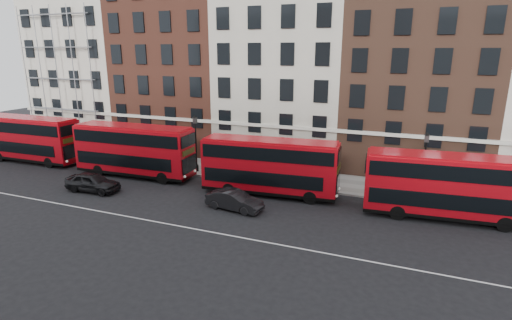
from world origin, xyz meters
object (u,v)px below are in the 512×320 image
at_px(bus_c, 269,165).
at_px(car_rear, 93,182).
at_px(bus_d, 446,185).
at_px(car_front, 234,200).
at_px(bus_b, 134,149).
at_px(bus_a, 29,138).

relative_size(bus_c, car_rear, 2.38).
height_order(bus_d, car_front, bus_d).
distance_m(bus_b, bus_d, 25.79).
relative_size(bus_a, car_front, 2.62).
xyz_separation_m(bus_a, bus_d, (38.93, -0.00, -0.09)).
distance_m(bus_b, car_rear, 5.05).
bearing_deg(car_front, bus_d, -67.37).
bearing_deg(bus_d, car_rear, -174.97).
height_order(bus_b, car_front, bus_b).
height_order(bus_b, car_rear, bus_b).
bearing_deg(bus_b, bus_c, -2.43).
height_order(bus_b, bus_c, bus_b).
distance_m(bus_c, car_front, 4.44).
distance_m(bus_d, car_rear, 26.80).
bearing_deg(bus_d, car_front, -169.49).
bearing_deg(bus_b, car_rear, -98.94).
distance_m(bus_a, bus_d, 38.93).
bearing_deg(bus_c, bus_d, -4.99).
distance_m(bus_d, car_front, 14.58).
distance_m(bus_a, car_rear, 13.56).
height_order(bus_c, car_front, bus_c).
relative_size(bus_d, car_rear, 2.38).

